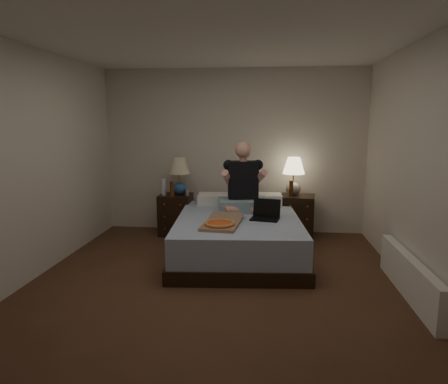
# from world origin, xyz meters

# --- Properties ---
(floor) EXTENTS (4.00, 4.50, 0.00)m
(floor) POSITION_xyz_m (0.00, 0.00, 0.00)
(floor) COLOR brown
(floor) RESTS_ON ground
(ceiling) EXTENTS (4.00, 4.50, 0.00)m
(ceiling) POSITION_xyz_m (0.00, 0.00, 2.50)
(ceiling) COLOR white
(ceiling) RESTS_ON ground
(wall_back) EXTENTS (4.00, 0.00, 2.50)m
(wall_back) POSITION_xyz_m (0.00, 2.25, 1.25)
(wall_back) COLOR silver
(wall_back) RESTS_ON ground
(wall_front) EXTENTS (4.00, 0.00, 2.50)m
(wall_front) POSITION_xyz_m (0.00, -2.25, 1.25)
(wall_front) COLOR silver
(wall_front) RESTS_ON ground
(wall_left) EXTENTS (0.00, 4.50, 2.50)m
(wall_left) POSITION_xyz_m (-2.00, 0.00, 1.25)
(wall_left) COLOR silver
(wall_left) RESTS_ON ground
(wall_right) EXTENTS (0.00, 4.50, 2.50)m
(wall_right) POSITION_xyz_m (2.00, 0.00, 1.25)
(wall_right) COLOR silver
(wall_right) RESTS_ON ground
(bed) EXTENTS (1.68, 2.15, 0.51)m
(bed) POSITION_xyz_m (0.17, 1.03, 0.25)
(bed) COLOR #6185C3
(bed) RESTS_ON floor
(nightstand_left) EXTENTS (0.48, 0.43, 0.62)m
(nightstand_left) POSITION_xyz_m (-0.85, 1.92, 0.31)
(nightstand_left) COLOR black
(nightstand_left) RESTS_ON floor
(nightstand_right) EXTENTS (0.54, 0.49, 0.63)m
(nightstand_right) POSITION_xyz_m (0.98, 1.96, 0.32)
(nightstand_right) COLOR black
(nightstand_right) RESTS_ON floor
(lamp_left) EXTENTS (0.35, 0.35, 0.56)m
(lamp_left) POSITION_xyz_m (-0.79, 1.92, 0.90)
(lamp_left) COLOR #295899
(lamp_left) RESTS_ON nightstand_left
(lamp_right) EXTENTS (0.35, 0.35, 0.56)m
(lamp_right) POSITION_xyz_m (0.91, 1.99, 0.91)
(lamp_right) COLOR gray
(lamp_right) RESTS_ON nightstand_right
(water_bottle) EXTENTS (0.07, 0.07, 0.25)m
(water_bottle) POSITION_xyz_m (-1.01, 1.84, 0.74)
(water_bottle) COLOR white
(water_bottle) RESTS_ON nightstand_left
(soda_can) EXTENTS (0.07, 0.07, 0.10)m
(soda_can) POSITION_xyz_m (-0.66, 1.84, 0.67)
(soda_can) COLOR #A2A19D
(soda_can) RESTS_ON nightstand_left
(beer_bottle_left) EXTENTS (0.06, 0.06, 0.23)m
(beer_bottle_left) POSITION_xyz_m (-0.86, 1.74, 0.73)
(beer_bottle_left) COLOR #572B0C
(beer_bottle_left) RESTS_ON nightstand_left
(beer_bottle_right) EXTENTS (0.06, 0.06, 0.23)m
(beer_bottle_right) POSITION_xyz_m (0.88, 1.89, 0.75)
(beer_bottle_right) COLOR #51250B
(beer_bottle_right) RESTS_ON nightstand_right
(person) EXTENTS (0.73, 0.62, 0.93)m
(person) POSITION_xyz_m (0.21, 1.40, 0.97)
(person) COLOR black
(person) RESTS_ON bed
(laptop) EXTENTS (0.39, 0.34, 0.24)m
(laptop) POSITION_xyz_m (0.51, 0.92, 0.63)
(laptop) COLOR black
(laptop) RESTS_ON bed
(pizza_box) EXTENTS (0.47, 0.79, 0.08)m
(pizza_box) POSITION_xyz_m (-0.00, 0.47, 0.55)
(pizza_box) COLOR #A37E62
(pizza_box) RESTS_ON bed
(radiator) EXTENTS (0.10, 1.60, 0.40)m
(radiator) POSITION_xyz_m (1.93, -0.02, 0.20)
(radiator) COLOR white
(radiator) RESTS_ON floor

